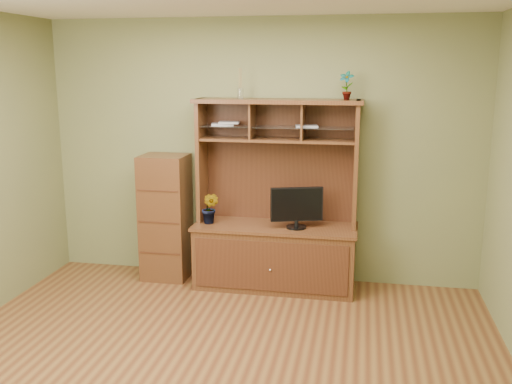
# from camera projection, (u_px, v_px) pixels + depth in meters

# --- Properties ---
(room) EXTENTS (4.54, 4.04, 2.74)m
(room) POSITION_uv_depth(u_px,v_px,m) (209.00, 192.00, 3.98)
(room) COLOR #572F18
(room) RESTS_ON ground
(media_hutch) EXTENTS (1.66, 0.61, 1.90)m
(media_hutch) POSITION_uv_depth(u_px,v_px,m) (275.00, 237.00, 5.78)
(media_hutch) COLOR #432113
(media_hutch) RESTS_ON room
(monitor) EXTENTS (0.50, 0.20, 0.41)m
(monitor) POSITION_uv_depth(u_px,v_px,m) (297.00, 207.00, 5.58)
(monitor) COLOR black
(monitor) RESTS_ON media_hutch
(orchid_plant) EXTENTS (0.21, 0.18, 0.32)m
(orchid_plant) POSITION_uv_depth(u_px,v_px,m) (210.00, 208.00, 5.76)
(orchid_plant) COLOR #2A551D
(orchid_plant) RESTS_ON media_hutch
(top_plant) EXTENTS (0.17, 0.14, 0.27)m
(top_plant) POSITION_uv_depth(u_px,v_px,m) (346.00, 85.00, 5.41)
(top_plant) COLOR #436D26
(top_plant) RESTS_ON media_hutch
(reed_diffuser) EXTENTS (0.06, 0.06, 0.30)m
(reed_diffuser) POSITION_uv_depth(u_px,v_px,m) (240.00, 87.00, 5.60)
(reed_diffuser) COLOR silver
(reed_diffuser) RESTS_ON media_hutch
(magazines) EXTENTS (1.09, 0.21, 0.04)m
(magazines) POSITION_uv_depth(u_px,v_px,m) (252.00, 124.00, 5.66)
(magazines) COLOR #9F9FA3
(magazines) RESTS_ON media_hutch
(side_cabinet) EXTENTS (0.47, 0.43, 1.32)m
(side_cabinet) POSITION_uv_depth(u_px,v_px,m) (166.00, 217.00, 6.00)
(side_cabinet) COLOR #432113
(side_cabinet) RESTS_ON room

